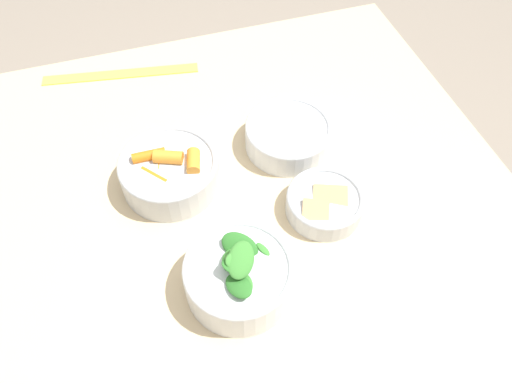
# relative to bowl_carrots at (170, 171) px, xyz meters

# --- Properties ---
(ground_plane) EXTENTS (10.00, 10.00, 0.00)m
(ground_plane) POSITION_rel_bowl_carrots_xyz_m (0.08, -0.07, -0.77)
(ground_plane) COLOR gray
(dining_table) EXTENTS (1.03, 0.95, 0.74)m
(dining_table) POSITION_rel_bowl_carrots_xyz_m (0.08, -0.07, -0.15)
(dining_table) COLOR beige
(dining_table) RESTS_ON ground_plane
(bowl_carrots) EXTENTS (0.17, 0.17, 0.07)m
(bowl_carrots) POSITION_rel_bowl_carrots_xyz_m (0.00, 0.00, 0.00)
(bowl_carrots) COLOR silver
(bowl_carrots) RESTS_ON dining_table
(bowl_greens) EXTENTS (0.16, 0.16, 0.10)m
(bowl_greens) POSITION_rel_bowl_carrots_xyz_m (0.06, -0.23, 0.00)
(bowl_greens) COLOR silver
(bowl_greens) RESTS_ON dining_table
(bowl_beans_hotdog) EXTENTS (0.16, 0.16, 0.05)m
(bowl_beans_hotdog) POSITION_rel_bowl_carrots_xyz_m (0.23, 0.02, -0.01)
(bowl_beans_hotdog) COLOR silver
(bowl_beans_hotdog) RESTS_ON dining_table
(bowl_cookies) EXTENTS (0.13, 0.13, 0.05)m
(bowl_cookies) POSITION_rel_bowl_carrots_xyz_m (0.23, -0.14, -0.01)
(bowl_cookies) COLOR silver
(bowl_cookies) RESTS_ON dining_table
(ruler) EXTENTS (0.33, 0.08, 0.00)m
(ruler) POSITION_rel_bowl_carrots_xyz_m (-0.04, 0.32, -0.03)
(ruler) COLOR #EADB4C
(ruler) RESTS_ON dining_table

